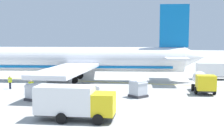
% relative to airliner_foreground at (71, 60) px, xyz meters
% --- Properties ---
extents(airliner_foreground, '(34.46, 41.46, 11.90)m').
position_rel_airliner_foreground_xyz_m(airliner_foreground, '(0.00, 0.00, 0.00)').
color(airliner_foreground, white).
rests_on(airliner_foreground, ground).
extents(service_truck_fuel, '(5.69, 2.98, 2.40)m').
position_rel_airliner_foreground_xyz_m(service_truck_fuel, '(-4.73, -19.86, -2.00)').
color(service_truck_fuel, yellow).
rests_on(service_truck_fuel, ground).
extents(service_truck_baggage, '(3.19, 6.82, 2.73)m').
position_rel_airliner_foreground_xyz_m(service_truck_baggage, '(8.06, -22.31, -1.85)').
color(service_truck_baggage, white).
rests_on(service_truck_baggage, ground).
extents(service_truck_catering, '(3.07, 6.86, 2.93)m').
position_rel_airliner_foreground_xyz_m(service_truck_catering, '(-20.99, -9.02, -1.77)').
color(service_truck_catering, yellow).
rests_on(service_truck_catering, ground).
extents(cargo_container_near, '(2.26, 2.26, 1.86)m').
position_rel_airliner_foreground_xyz_m(cargo_container_near, '(-13.60, -8.04, -2.52)').
color(cargo_container_near, '#333338').
rests_on(cargo_container_near, ground).
extents(cargo_container_mid, '(1.84, 1.84, 1.90)m').
position_rel_airliner_foreground_xyz_m(cargo_container_mid, '(-14.51, -1.63, -2.49)').
color(cargo_container_mid, '#333338').
rests_on(cargo_container_mid, ground).
extents(cargo_container_far, '(2.43, 2.43, 2.04)m').
position_rel_airliner_foreground_xyz_m(cargo_container_far, '(-9.77, -12.49, -2.42)').
color(cargo_container_far, '#333338').
rests_on(cargo_container_far, ground).
extents(crew_marshaller, '(0.45, 0.53, 1.75)m').
position_rel_airliner_foreground_xyz_m(crew_marshaller, '(-11.38, 0.53, -2.36)').
color(crew_marshaller, '#191E33').
rests_on(crew_marshaller, ground).
extents(crew_loader_left, '(0.26, 0.63, 1.78)m').
position_rel_airliner_foreground_xyz_m(crew_loader_left, '(-8.79, 5.20, -2.34)').
color(crew_loader_left, '#191E33').
rests_on(crew_loader_left, ground).
extents(apron_guide_line, '(0.30, 60.00, 0.01)m').
position_rel_airliner_foreground_xyz_m(apron_guide_line, '(0.48, -4.44, -3.39)').
color(apron_guide_line, yellow).
rests_on(apron_guide_line, ground).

